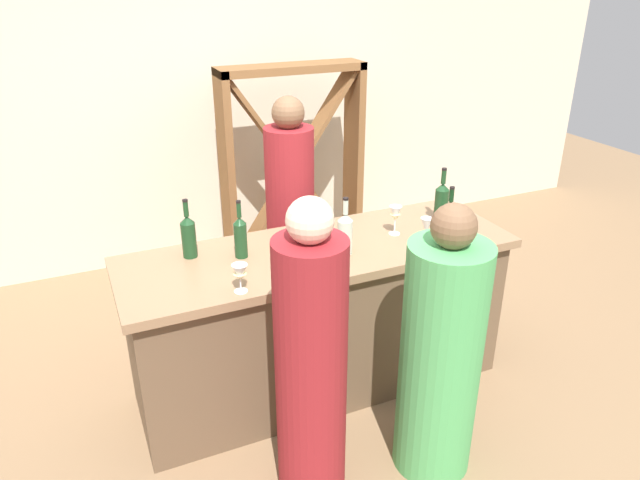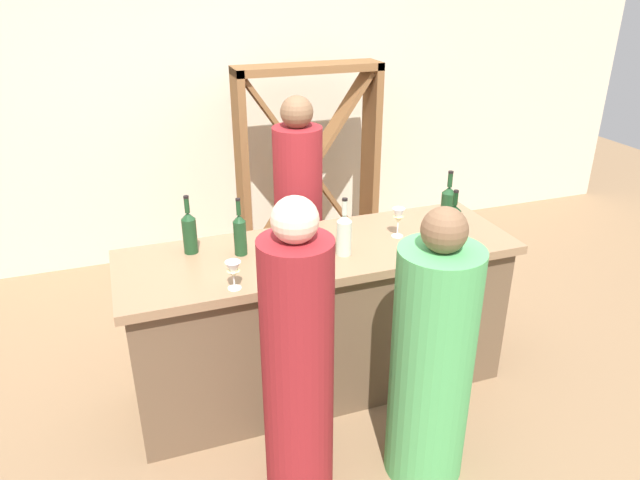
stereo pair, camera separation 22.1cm
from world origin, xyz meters
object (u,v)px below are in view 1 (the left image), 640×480
at_px(person_left_guest, 311,368).
at_px(wine_glass_far_left, 297,232).
at_px(wine_bottle_second_right_dark_green, 449,217).
at_px(wine_glass_near_left, 240,274).
at_px(person_center_guest, 440,357).
at_px(person_right_guest, 291,225).
at_px(wine_bottle_leftmost_olive_green, 188,235).
at_px(wine_glass_near_right, 395,215).
at_px(wine_bottle_rightmost_olive_green, 441,201).
at_px(wine_rack, 293,169).
at_px(wine_bottle_center_clear_pale, 345,233).
at_px(wine_glass_near_center, 426,226).
at_px(wine_bottle_second_left_olive_green, 240,236).

bearing_deg(person_left_guest, wine_glass_far_left, -10.61).
bearing_deg(wine_bottle_second_right_dark_green, wine_glass_near_left, -173.80).
distance_m(wine_bottle_second_right_dark_green, person_center_guest, 0.90).
bearing_deg(wine_glass_far_left, wine_glass_near_left, -141.75).
bearing_deg(person_center_guest, person_right_guest, -9.33).
height_order(wine_bottle_leftmost_olive_green, wine_glass_near_right, wine_bottle_leftmost_olive_green).
xyz_separation_m(wine_bottle_leftmost_olive_green, wine_bottle_rightmost_olive_green, (1.51, -0.13, 0.00)).
bearing_deg(wine_rack, person_center_guest, -95.09).
xyz_separation_m(wine_glass_far_left, person_center_guest, (0.39, -0.86, -0.37)).
xyz_separation_m(wine_rack, wine_bottle_center_clear_pale, (-0.39, -1.76, 0.21)).
relative_size(wine_glass_far_left, person_center_guest, 0.10).
distance_m(wine_bottle_rightmost_olive_green, wine_glass_near_center, 0.36).
relative_size(person_left_guest, person_right_guest, 0.94).
bearing_deg(person_center_guest, wine_bottle_leftmost_olive_green, 28.12).
bearing_deg(wine_bottle_center_clear_pale, person_left_guest, -127.35).
bearing_deg(wine_glass_far_left, wine_bottle_second_left_olive_green, 175.39).
xyz_separation_m(wine_glass_near_right, wine_glass_far_left, (-0.59, 0.05, -0.02)).
bearing_deg(wine_glass_near_right, wine_bottle_leftmost_olive_green, 170.62).
relative_size(wine_glass_near_center, person_left_guest, 0.10).
relative_size(wine_glass_near_right, person_center_guest, 0.12).
bearing_deg(person_center_guest, wine_glass_near_center, -40.99).
distance_m(wine_glass_near_center, person_center_guest, 0.79).
bearing_deg(wine_glass_near_center, wine_glass_near_left, -174.69).
xyz_separation_m(wine_rack, wine_bottle_second_right_dark_green, (0.26, -1.80, 0.20)).
height_order(wine_bottle_leftmost_olive_green, wine_bottle_second_right_dark_green, wine_bottle_leftmost_olive_green).
relative_size(wine_bottle_leftmost_olive_green, wine_bottle_second_left_olive_green, 1.02).
bearing_deg(person_left_guest, wine_glass_near_center, -53.10).
bearing_deg(wine_bottle_center_clear_pale, person_right_guest, 89.44).
distance_m(person_center_guest, person_right_guest, 1.55).
distance_m(wine_rack, wine_glass_far_left, 1.72).
bearing_deg(wine_bottle_leftmost_olive_green, wine_glass_near_center, -16.64).
distance_m(wine_rack, wine_bottle_center_clear_pale, 1.82).
relative_size(wine_bottle_second_left_olive_green, wine_bottle_second_right_dark_green, 1.07).
height_order(wine_bottle_rightmost_olive_green, wine_glass_far_left, wine_bottle_rightmost_olive_green).
bearing_deg(wine_glass_near_left, wine_bottle_second_right_dark_green, 6.20).
bearing_deg(wine_bottle_second_right_dark_green, person_left_guest, -152.91).
xyz_separation_m(wine_bottle_center_clear_pale, wine_glass_far_left, (-0.21, 0.16, -0.02)).
xyz_separation_m(wine_bottle_second_right_dark_green, person_left_guest, (-1.11, -0.57, -0.33)).
distance_m(wine_bottle_second_left_olive_green, wine_bottle_rightmost_olive_green, 1.26).
relative_size(wine_bottle_center_clear_pale, person_right_guest, 0.20).
height_order(wine_rack, wine_glass_far_left, wine_rack).
distance_m(wine_bottle_second_right_dark_green, person_left_guest, 1.29).
relative_size(wine_bottle_leftmost_olive_green, wine_glass_near_left, 2.27).
bearing_deg(wine_bottle_second_left_olive_green, wine_glass_far_left, -4.61).
bearing_deg(wine_rack, wine_bottle_rightmost_olive_green, -77.79).
bearing_deg(wine_glass_far_left, wine_glass_near_center, -18.89).
bearing_deg(person_center_guest, wine_glass_near_left, 41.87).
height_order(wine_glass_near_right, person_right_guest, person_right_guest).
xyz_separation_m(wine_bottle_leftmost_olive_green, wine_bottle_center_clear_pale, (0.78, -0.30, -0.00)).
xyz_separation_m(wine_rack, wine_bottle_second_left_olive_green, (-0.92, -1.57, 0.21)).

